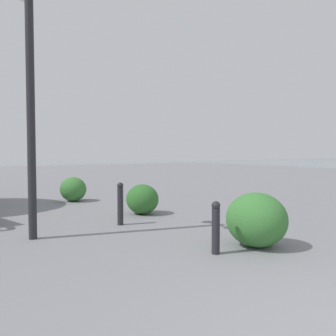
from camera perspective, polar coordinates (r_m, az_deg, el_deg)
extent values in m
cylinder|color=#232328|center=(6.71, -20.47, 7.87)|extent=(0.14, 0.14, 4.29)
cylinder|color=#232328|center=(5.52, 7.40, -9.67)|extent=(0.12, 0.12, 0.68)
sphere|color=#232328|center=(5.46, 7.43, -5.79)|extent=(0.13, 0.13, 0.13)
cylinder|color=#232328|center=(7.61, -7.39, -5.89)|extent=(0.12, 0.12, 0.77)
sphere|color=#232328|center=(7.56, -7.41, -2.71)|extent=(0.13, 0.13, 0.13)
ellipsoid|color=#387533|center=(6.03, 13.52, -7.79)|extent=(1.01, 0.91, 0.86)
ellipsoid|color=#387533|center=(11.39, -14.47, -3.19)|extent=(0.85, 0.77, 0.72)
ellipsoid|color=#2D6628|center=(8.85, -3.99, -4.84)|extent=(0.84, 0.76, 0.71)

